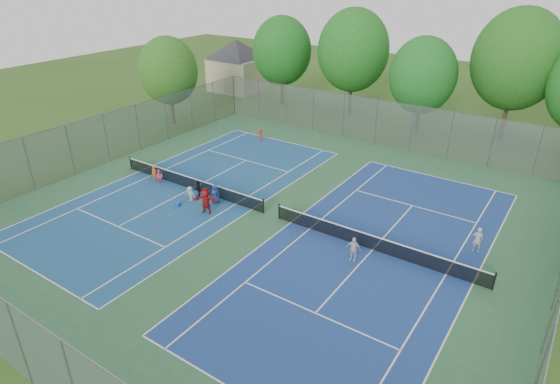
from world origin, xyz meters
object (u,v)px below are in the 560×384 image
at_px(ball_crate, 178,204).
at_px(instructor, 478,240).
at_px(net_right, 373,243).
at_px(ball_hopper, 205,206).
at_px(net_left, 191,183).

distance_m(ball_crate, instructor, 18.59).
relative_size(net_right, instructor, 8.34).
bearing_deg(net_right, instructor, 32.84).
xyz_separation_m(ball_crate, ball_hopper, (1.77, 0.72, 0.10)).
height_order(net_left, ball_crate, net_left).
bearing_deg(net_left, instructor, 9.39).
distance_m(net_right, instructor, 5.75).
bearing_deg(ball_hopper, instructor, 16.75).
distance_m(net_left, ball_crate, 2.67).
bearing_deg(net_left, ball_crate, -65.77).
xyz_separation_m(net_left, ball_crate, (1.09, -2.41, -0.32)).
height_order(net_left, instructor, instructor).
distance_m(net_left, net_right, 14.00).
xyz_separation_m(net_right, ball_crate, (-12.91, -2.41, -0.32)).
height_order(net_right, ball_crate, net_right).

